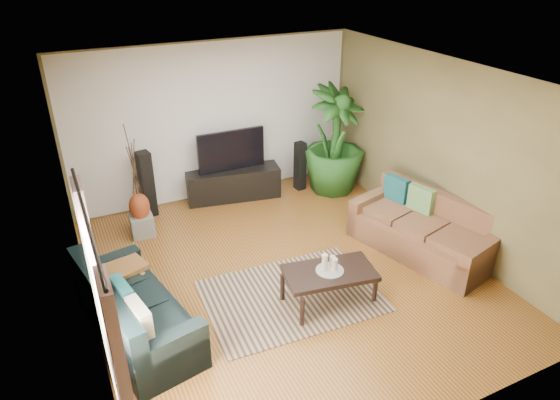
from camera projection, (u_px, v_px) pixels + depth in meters
floor at (286, 273)px, 6.88m from camera, size 5.50×5.50×0.00m
ceiling at (288, 78)px, 5.63m from camera, size 5.50×5.50×0.00m
wall_back at (215, 122)px, 8.45m from camera, size 5.00×0.00×5.00m
wall_front at (437, 318)px, 4.06m from camera, size 5.00×0.00×5.00m
wall_left at (76, 230)px, 5.29m from camera, size 0.00×5.50×5.50m
wall_right at (441, 153)px, 7.22m from camera, size 0.00×5.50×5.50m
backwall_panel at (215, 122)px, 8.44m from camera, size 4.90×0.00×4.90m
window_pane at (99, 317)px, 4.00m from camera, size 0.00×1.80×1.80m
curtain_far at (98, 288)px, 4.73m from camera, size 0.08×0.35×2.20m
curtain_rod at (86, 218)px, 3.60m from camera, size 0.03×1.90×0.03m
sofa_left at (136, 305)px, 5.63m from camera, size 1.17×2.03×0.85m
sofa_right at (422, 227)px, 7.17m from camera, size 1.41×2.22×0.85m
area_rug at (291, 296)px, 6.44m from camera, size 2.27×1.67×0.01m
coffee_table at (329, 286)px, 6.26m from camera, size 1.21×0.79×0.46m
candle_tray at (330, 270)px, 6.15m from camera, size 0.35×0.35×0.02m
candle_tall at (325, 262)px, 6.09m from camera, size 0.07×0.07×0.22m
candle_mid at (335, 265)px, 6.09m from camera, size 0.07×0.07×0.17m
candle_short at (332, 261)px, 6.19m from camera, size 0.07×0.07×0.14m
tv_stand at (233, 184)px, 8.80m from camera, size 1.68×0.77×0.54m
television at (231, 150)px, 8.53m from camera, size 1.19×0.06×0.70m
speaker_left at (147, 184)px, 8.11m from camera, size 0.23×0.25×1.12m
speaker_right at (300, 166)px, 9.04m from camera, size 0.18×0.20×0.90m
potted_plant at (334, 140)px, 8.78m from camera, size 1.37×1.37×1.91m
plant_pot at (332, 182)px, 9.16m from camera, size 0.35×0.35×0.27m
pedestal at (142, 225)px, 7.71m from camera, size 0.35×0.35×0.34m
vase at (139, 207)px, 7.56m from camera, size 0.31×0.31×0.44m
side_table at (122, 283)px, 6.20m from camera, size 0.69×0.69×0.59m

